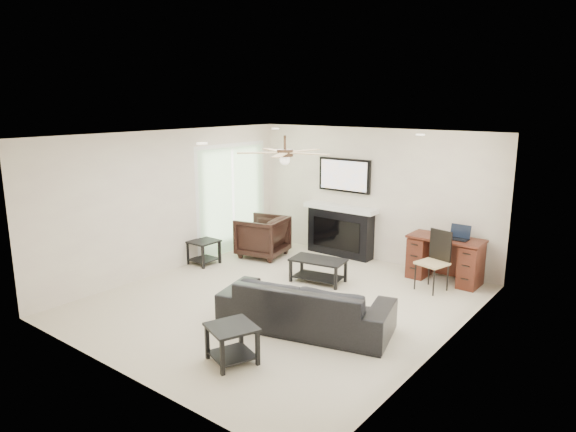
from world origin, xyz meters
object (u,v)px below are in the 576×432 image
(coffee_table, at_px, (318,270))
(fireplace_unit, at_px, (340,208))
(sofa, at_px, (306,305))
(armchair, at_px, (262,236))
(desk, at_px, (445,259))

(coffee_table, height_order, fireplace_unit, fireplace_unit)
(sofa, relative_size, armchair, 2.62)
(sofa, distance_m, fireplace_unit, 3.50)
(armchair, distance_m, fireplace_unit, 1.62)
(sofa, distance_m, coffee_table, 1.84)
(sofa, relative_size, desk, 1.86)
(armchair, relative_size, coffee_table, 0.96)
(sofa, bearing_deg, desk, -119.36)
(armchair, xyz_separation_m, coffee_table, (1.70, -0.55, -0.20))
(coffee_table, relative_size, fireplace_unit, 0.47)
(coffee_table, bearing_deg, armchair, 152.32)
(armchair, bearing_deg, sofa, 38.53)
(coffee_table, xyz_separation_m, fireplace_unit, (-0.54, 1.53, 0.75))
(sofa, height_order, fireplace_unit, fireplace_unit)
(armchair, height_order, desk, armchair)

